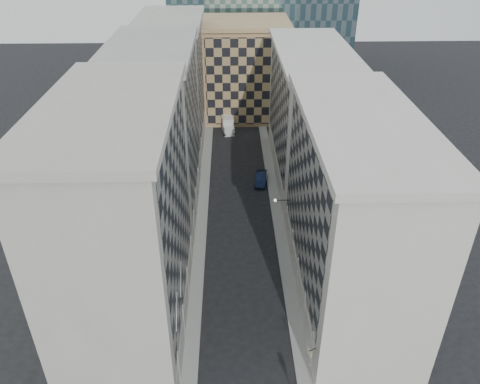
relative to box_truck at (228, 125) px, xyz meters
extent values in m
cube|color=gray|center=(-3.66, -29.20, -1.12)|extent=(1.50, 100.00, 0.15)
cube|color=gray|center=(6.84, -29.20, -1.12)|extent=(1.50, 100.00, 0.15)
cube|color=#A49E93|center=(-9.41, -48.20, 10.31)|extent=(10.00, 22.00, 23.00)
cube|color=gray|center=(-4.53, -48.20, 11.81)|extent=(0.25, 19.36, 18.00)
cube|color=#A49E93|center=(-4.61, -48.20, 0.41)|extent=(0.45, 21.12, 3.20)
cube|color=#A49E93|center=(-9.41, -48.20, 22.16)|extent=(10.80, 22.80, 0.70)
cylinder|color=#A49E93|center=(-4.76, -56.45, 1.01)|extent=(0.90, 0.90, 4.40)
cylinder|color=#A49E93|center=(-4.76, -50.95, 1.01)|extent=(0.90, 0.90, 4.40)
cylinder|color=#A49E93|center=(-4.76, -45.45, 1.01)|extent=(0.90, 0.90, 4.40)
cylinder|color=#A49E93|center=(-4.76, -39.95, 1.01)|extent=(0.90, 0.90, 4.40)
cube|color=#9B9890|center=(-9.41, -26.20, 9.81)|extent=(10.00, 22.00, 22.00)
cube|color=gray|center=(-4.53, -26.20, 11.31)|extent=(0.25, 19.36, 17.00)
cube|color=#9B9890|center=(-4.61, -26.20, 0.41)|extent=(0.45, 21.12, 3.20)
cube|color=#9B9890|center=(-9.41, -26.20, 21.16)|extent=(10.80, 22.80, 0.70)
cylinder|color=#9B9890|center=(-4.76, -34.45, 1.01)|extent=(0.90, 0.90, 4.40)
cylinder|color=#9B9890|center=(-4.76, -28.95, 1.01)|extent=(0.90, 0.90, 4.40)
cylinder|color=#9B9890|center=(-4.76, -23.45, 1.01)|extent=(0.90, 0.90, 4.40)
cylinder|color=#9B9890|center=(-4.76, -17.95, 1.01)|extent=(0.90, 0.90, 4.40)
cube|color=#A49E93|center=(-9.41, -4.20, 9.31)|extent=(10.00, 22.00, 21.00)
cube|color=gray|center=(-4.53, -4.20, 10.81)|extent=(0.25, 19.36, 16.00)
cube|color=#A49E93|center=(-4.61, -4.20, 0.41)|extent=(0.45, 21.12, 3.20)
cube|color=#A49E93|center=(-9.41, -4.20, 20.16)|extent=(10.80, 22.80, 0.70)
cylinder|color=#A49E93|center=(-4.76, -12.45, 1.01)|extent=(0.90, 0.90, 4.40)
cylinder|color=#A49E93|center=(-4.76, -6.95, 1.01)|extent=(0.90, 0.90, 4.40)
cylinder|color=#A49E93|center=(-4.76, -1.45, 1.01)|extent=(0.90, 0.90, 4.40)
cylinder|color=#A49E93|center=(-4.76, 4.05, 1.01)|extent=(0.90, 0.90, 4.40)
cube|color=beige|center=(12.59, -44.20, 8.81)|extent=(10.00, 26.00, 20.00)
cube|color=gray|center=(7.71, -44.20, 10.31)|extent=(0.25, 22.88, 15.00)
cube|color=beige|center=(7.79, -44.20, 0.41)|extent=(0.45, 24.96, 3.20)
cube|color=beige|center=(12.59, -44.20, 19.16)|extent=(10.80, 26.80, 0.70)
cylinder|color=beige|center=(7.94, -54.60, 1.01)|extent=(0.90, 0.90, 4.40)
cylinder|color=beige|center=(7.94, -49.40, 1.01)|extent=(0.90, 0.90, 4.40)
cylinder|color=beige|center=(7.94, -44.20, 1.01)|extent=(0.90, 0.90, 4.40)
cylinder|color=beige|center=(7.94, -39.00, 1.01)|extent=(0.90, 0.90, 4.40)
cylinder|color=beige|center=(7.94, -33.80, 1.01)|extent=(0.90, 0.90, 4.40)
cube|color=beige|center=(12.59, -17.20, 8.31)|extent=(10.00, 28.00, 19.00)
cube|color=gray|center=(7.71, -17.20, 9.81)|extent=(0.25, 24.64, 14.00)
cube|color=beige|center=(7.79, -17.20, 0.41)|extent=(0.45, 26.88, 3.20)
cube|color=beige|center=(12.59, -17.20, 18.16)|extent=(10.80, 28.80, 0.70)
cube|color=#A98259|center=(3.59, 8.80, 7.81)|extent=(16.00, 14.00, 18.00)
cube|color=tan|center=(3.59, 1.70, 7.81)|extent=(15.20, 0.25, 16.50)
cube|color=#A98259|center=(3.59, 8.80, 17.21)|extent=(16.80, 14.80, 0.80)
cube|color=#2F2A25|center=(1.59, 22.80, 12.81)|extent=(6.00, 6.00, 28.00)
cylinder|color=gray|center=(-4.31, -55.20, 6.81)|extent=(0.10, 2.33, 2.33)
cylinder|color=gray|center=(-4.31, -51.20, 6.81)|extent=(0.10, 2.33, 2.33)
cylinder|color=black|center=(6.69, -35.20, 5.01)|extent=(1.80, 0.08, 0.08)
sphere|color=#FFE5B2|center=(5.79, -35.20, 5.01)|extent=(0.36, 0.36, 0.36)
cube|color=silver|center=(0.22, -1.65, -0.40)|extent=(2.21, 2.36, 1.59)
cube|color=silver|center=(-0.08, 0.62, 0.18)|extent=(2.44, 3.42, 2.74)
cylinder|color=black|center=(-0.56, -2.47, -0.79)|extent=(0.37, 0.82, 0.79)
cylinder|color=black|center=(1.19, -2.23, -0.79)|extent=(0.37, 0.82, 0.79)
cylinder|color=black|center=(-1.10, 1.56, -0.79)|extent=(0.37, 0.82, 0.79)
cylinder|color=black|center=(0.65, 1.79, -0.79)|extent=(0.37, 0.82, 0.79)
imported|color=#101B3C|center=(5.09, -20.13, -0.40)|extent=(2.25, 4.95, 1.57)
cylinder|color=black|center=(7.19, -56.20, 2.97)|extent=(0.68, 0.35, 0.06)
cube|color=beige|center=(6.99, -56.20, 2.61)|extent=(0.31, 0.60, 0.63)
camera|label=1|loc=(0.27, -83.43, 35.44)|focal=35.00mm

